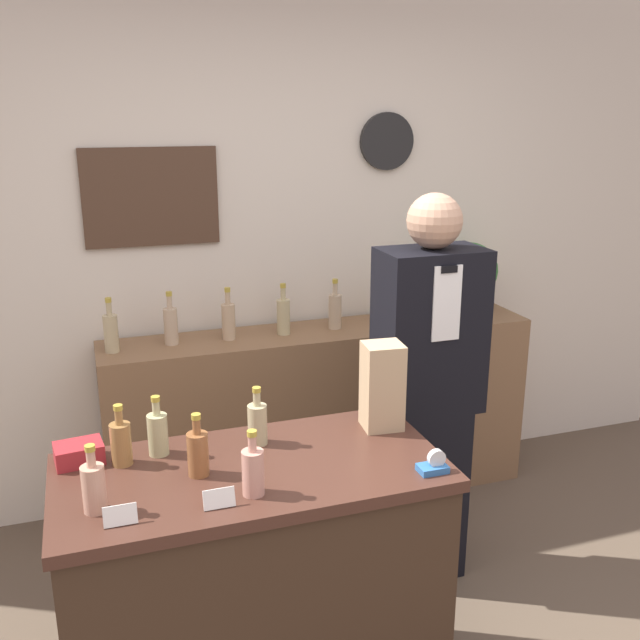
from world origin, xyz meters
TOP-DOWN VIEW (x-y plane):
  - back_wall at (-0.00, 2.00)m, footprint 5.20×0.09m
  - back_shelf at (0.24, 1.75)m, footprint 2.24×0.39m
  - display_counter at (-0.45, 0.42)m, footprint 1.21×0.59m
  - shopkeeper at (0.45, 0.99)m, footprint 0.43×0.27m
  - potted_plant at (1.09, 1.76)m, footprint 0.31×0.31m
  - paper_bag at (0.05, 0.56)m, footprint 0.14×0.13m
  - tape_dispenser at (0.08, 0.21)m, footprint 0.09×0.06m
  - price_card_left at (-0.86, 0.22)m, footprint 0.09×0.02m
  - price_card_right at (-0.59, 0.22)m, footprint 0.09×0.02m
  - gift_box at (-0.96, 0.62)m, footprint 0.16×0.12m
  - counter_bottle_0 at (-0.92, 0.31)m, footprint 0.07×0.07m
  - counter_bottle_1 at (-0.83, 0.57)m, footprint 0.07×0.07m
  - counter_bottle_2 at (-0.71, 0.60)m, footprint 0.07×0.07m
  - counter_bottle_3 at (-0.61, 0.43)m, footprint 0.07×0.07m
  - counter_bottle_4 at (-0.48, 0.26)m, footprint 0.07×0.07m
  - counter_bottle_5 at (-0.39, 0.57)m, footprint 0.07×0.07m
  - shelf_bottle_0 at (-0.80, 1.74)m, footprint 0.07×0.07m
  - shelf_bottle_1 at (-0.52, 1.77)m, footprint 0.07×0.07m
  - shelf_bottle_2 at (-0.24, 1.75)m, footprint 0.07×0.07m
  - shelf_bottle_3 at (0.03, 1.75)m, footprint 0.07×0.07m
  - shelf_bottle_4 at (0.31, 1.76)m, footprint 0.07×0.07m
  - shelf_bottle_5 at (0.59, 1.76)m, footprint 0.07×0.07m
  - shelf_bottle_6 at (0.87, 1.75)m, footprint 0.07×0.07m

SIDE VIEW (x-z plane):
  - back_shelf at x=0.24m, z-range 0.00..0.95m
  - display_counter at x=-0.45m, z-range 0.00..0.96m
  - shopkeeper at x=0.45m, z-range 0.00..1.72m
  - tape_dispenser at x=0.08m, z-range 0.95..1.02m
  - price_card_left at x=-0.86m, z-range 0.96..1.02m
  - price_card_right at x=-0.59m, z-range 0.96..1.02m
  - gift_box at x=-0.96m, z-range 0.96..1.02m
  - counter_bottle_0 at x=-0.92m, z-range 0.93..1.14m
  - counter_bottle_1 at x=-0.83m, z-range 0.93..1.14m
  - counter_bottle_2 at x=-0.71m, z-range 0.93..1.14m
  - counter_bottle_3 at x=-0.61m, z-range 0.93..1.14m
  - counter_bottle_4 at x=-0.48m, z-range 0.93..1.14m
  - counter_bottle_5 at x=-0.39m, z-range 0.93..1.14m
  - shelf_bottle_0 at x=-0.80m, z-range 0.91..1.17m
  - shelf_bottle_1 at x=-0.52m, z-range 0.91..1.17m
  - shelf_bottle_2 at x=-0.24m, z-range 0.91..1.17m
  - shelf_bottle_3 at x=0.03m, z-range 0.91..1.17m
  - shelf_bottle_4 at x=0.31m, z-range 0.91..1.17m
  - shelf_bottle_5 at x=0.59m, z-range 0.91..1.17m
  - shelf_bottle_6 at x=0.87m, z-range 0.91..1.17m
  - paper_bag at x=0.05m, z-range 0.96..1.27m
  - potted_plant at x=1.09m, z-range 0.98..1.38m
  - back_wall at x=0.00m, z-range 0.00..2.70m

